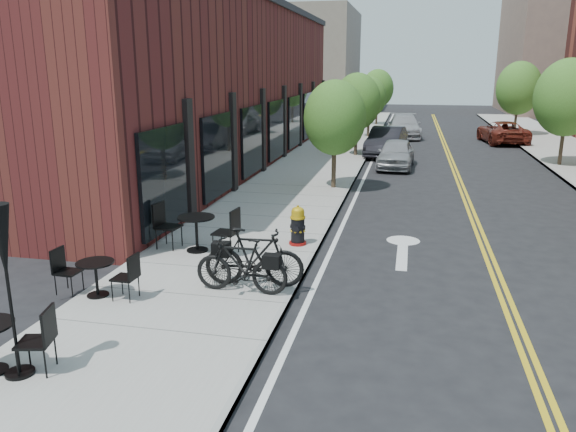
# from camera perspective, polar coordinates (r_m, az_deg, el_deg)

# --- Properties ---
(ground) EXTENTS (120.00, 120.00, 0.00)m
(ground) POSITION_cam_1_polar(r_m,az_deg,el_deg) (11.83, 1.53, -6.53)
(ground) COLOR black
(ground) RESTS_ON ground
(sidewalk_near) EXTENTS (4.00, 70.00, 0.12)m
(sidewalk_near) POSITION_cam_1_polar(r_m,az_deg,el_deg) (21.64, 1.31, 3.50)
(sidewalk_near) COLOR #9E9B93
(sidewalk_near) RESTS_ON ground
(building_near) EXTENTS (5.00, 28.00, 7.00)m
(building_near) POSITION_cam_1_polar(r_m,az_deg,el_deg) (26.27, -6.84, 12.96)
(building_near) COLOR #4C1918
(building_near) RESTS_ON ground
(bg_building_left) EXTENTS (8.00, 14.00, 10.00)m
(bg_building_left) POSITION_cam_1_polar(r_m,az_deg,el_deg) (59.68, 2.73, 15.47)
(bg_building_left) COLOR #726656
(bg_building_left) RESTS_ON ground
(bg_building_right) EXTENTS (10.00, 16.00, 12.00)m
(bg_building_right) POSITION_cam_1_polar(r_m,az_deg,el_deg) (62.43, 26.18, 14.92)
(bg_building_right) COLOR brown
(bg_building_right) RESTS_ON ground
(tree_near_a) EXTENTS (2.20, 2.20, 3.81)m
(tree_near_a) POSITION_cam_1_polar(r_m,az_deg,el_deg) (20.08, 4.78, 9.91)
(tree_near_a) COLOR #382B1E
(tree_near_a) RESTS_ON sidewalk_near
(tree_near_b) EXTENTS (2.30, 2.30, 3.98)m
(tree_near_b) POSITION_cam_1_polar(r_m,az_deg,el_deg) (28.00, 7.02, 11.45)
(tree_near_b) COLOR #382B1E
(tree_near_b) RESTS_ON sidewalk_near
(tree_near_c) EXTENTS (2.10, 2.10, 3.67)m
(tree_near_c) POSITION_cam_1_polar(r_m,az_deg,el_deg) (35.97, 8.27, 11.84)
(tree_near_c) COLOR #382B1E
(tree_near_c) RESTS_ON sidewalk_near
(tree_near_d) EXTENTS (2.40, 2.40, 4.11)m
(tree_near_d) POSITION_cam_1_polar(r_m,az_deg,el_deg) (43.93, 9.08, 12.66)
(tree_near_d) COLOR #382B1E
(tree_near_d) RESTS_ON sidewalk_near
(tree_far_b) EXTENTS (2.80, 2.80, 4.62)m
(tree_far_b) POSITION_cam_1_polar(r_m,az_deg,el_deg) (27.65, 26.52, 10.71)
(tree_far_b) COLOR #382B1E
(tree_far_b) RESTS_ON sidewalk_far
(tree_far_c) EXTENTS (2.80, 2.80, 4.62)m
(tree_far_c) POSITION_cam_1_polar(r_m,az_deg,el_deg) (39.40, 22.40, 11.92)
(tree_far_c) COLOR #382B1E
(tree_far_c) RESTS_ON sidewalk_far
(fire_hydrant) EXTENTS (0.49, 0.49, 0.98)m
(fire_hydrant) POSITION_cam_1_polar(r_m,az_deg,el_deg) (13.64, 1.00, -1.02)
(fire_hydrant) COLOR maroon
(fire_hydrant) RESTS_ON sidewalk_near
(bicycle_left) EXTENTS (1.84, 0.57, 1.10)m
(bicycle_left) POSITION_cam_1_polar(r_m,az_deg,el_deg) (10.75, -4.76, -5.01)
(bicycle_left) COLOR black
(bicycle_left) RESTS_ON sidewalk_near
(bicycle_right) EXTENTS (2.01, 0.73, 1.19)m
(bicycle_right) POSITION_cam_1_polar(r_m,az_deg,el_deg) (11.03, -3.46, -4.22)
(bicycle_right) COLOR black
(bicycle_right) RESTS_ON sidewalk_near
(bistro_set_b) EXTENTS (1.63, 0.73, 0.88)m
(bistro_set_b) POSITION_cam_1_polar(r_m,az_deg,el_deg) (11.19, -18.92, -5.56)
(bistro_set_b) COLOR black
(bistro_set_b) RESTS_ON sidewalk_near
(bistro_set_c) EXTENTS (2.05, 0.97, 1.09)m
(bistro_set_c) POSITION_cam_1_polar(r_m,az_deg,el_deg) (13.30, -9.28, -1.26)
(bistro_set_c) COLOR black
(bistro_set_c) RESTS_ON sidewalk_near
(patio_umbrella) EXTENTS (0.40, 0.40, 2.47)m
(patio_umbrella) POSITION_cam_1_polar(r_m,az_deg,el_deg) (8.38, -26.89, -3.55)
(patio_umbrella) COLOR black
(patio_umbrella) RESTS_ON sidewalk_near
(parked_car_a) EXTENTS (1.69, 3.82, 1.28)m
(parked_car_a) POSITION_cam_1_polar(r_m,az_deg,el_deg) (25.39, 10.91, 6.25)
(parked_car_a) COLOR #93969B
(parked_car_a) RESTS_ON ground
(parked_car_b) EXTENTS (2.06, 4.54, 1.45)m
(parked_car_b) POSITION_cam_1_polar(r_m,az_deg,el_deg) (28.83, 9.98, 7.46)
(parked_car_b) COLOR black
(parked_car_b) RESTS_ON ground
(parked_car_c) EXTENTS (2.26, 5.01, 1.43)m
(parked_car_c) POSITION_cam_1_polar(r_m,az_deg,el_deg) (36.94, 11.71, 8.93)
(parked_car_c) COLOR #9E9FA3
(parked_car_c) RESTS_ON ground
(parked_car_far) EXTENTS (2.73, 4.91, 1.30)m
(parked_car_far) POSITION_cam_1_polar(r_m,az_deg,el_deg) (35.64, 20.95, 7.97)
(parked_car_far) COLOR maroon
(parked_car_far) RESTS_ON ground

